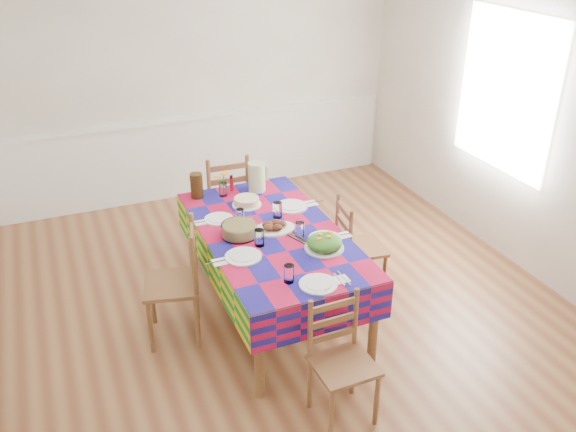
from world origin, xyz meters
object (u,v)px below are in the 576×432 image
object	(u,v)px
dining_table	(271,241)
chair_far	(226,201)
green_pitcher	(257,177)
meat_platter	(274,227)
chair_left	(177,283)
chair_near	(341,361)
tea_pitcher	(197,186)
chair_right	(357,248)

from	to	relation	value
dining_table	chair_far	xyz separation A→B (m)	(-0.00, 1.20, -0.19)
green_pitcher	chair_far	distance (m)	0.61
chair_far	meat_platter	bearing A→B (deg)	93.82
dining_table	chair_left	bearing A→B (deg)	-179.22
green_pitcher	dining_table	bearing A→B (deg)	-101.96
meat_platter	green_pitcher	size ratio (longest dim) A/B	1.28
meat_platter	chair_far	distance (m)	1.21
chair_near	tea_pitcher	bearing A→B (deg)	98.77
dining_table	chair_right	bearing A→B (deg)	0.44
dining_table	green_pitcher	world-z (taller)	green_pitcher
tea_pitcher	chair_near	distance (m)	2.10
tea_pitcher	chair_far	world-z (taller)	chair_far
chair_far	tea_pitcher	bearing A→B (deg)	48.44
chair_far	chair_right	distance (m)	1.42
green_pitcher	tea_pitcher	size ratio (longest dim) A/B	1.20
green_pitcher	chair_near	xyz separation A→B (m)	(-0.16, -1.96, -0.45)
chair_near	chair_far	distance (m)	2.40
green_pitcher	tea_pitcher	bearing A→B (deg)	172.97
tea_pitcher	chair_left	xyz separation A→B (m)	(-0.40, -0.83, -0.38)
dining_table	green_pitcher	distance (m)	0.80
tea_pitcher	chair_right	distance (m)	1.45
chair_far	chair_left	xyz separation A→B (m)	(-0.76, -1.21, -0.00)
tea_pitcher	chair_near	size ratio (longest dim) A/B	0.25
dining_table	chair_right	distance (m)	0.80
meat_platter	green_pitcher	world-z (taller)	green_pitcher
dining_table	chair_right	size ratio (longest dim) A/B	2.20
green_pitcher	tea_pitcher	xyz separation A→B (m)	(-0.52, 0.06, -0.02)
meat_platter	chair_right	distance (m)	0.81
chair_left	chair_far	bearing A→B (deg)	161.57
tea_pitcher	chair_left	bearing A→B (deg)	-115.53
green_pitcher	chair_left	size ratio (longest dim) A/B	0.27
chair_far	chair_left	size ratio (longest dim) A/B	1.01
meat_platter	dining_table	bearing A→B (deg)	-144.37
meat_platter	chair_far	world-z (taller)	chair_far
chair_left	chair_right	size ratio (longest dim) A/B	1.10
dining_table	tea_pitcher	world-z (taller)	tea_pitcher
green_pitcher	chair_right	xyz separation A→B (m)	(0.60, -0.75, -0.44)
dining_table	chair_left	distance (m)	0.78
green_pitcher	chair_far	bearing A→B (deg)	110.30
green_pitcher	tea_pitcher	world-z (taller)	green_pitcher
dining_table	chair_far	size ratio (longest dim) A/B	1.98
meat_platter	green_pitcher	bearing A→B (deg)	80.00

